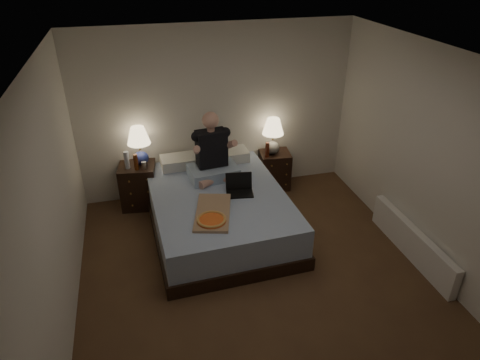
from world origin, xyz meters
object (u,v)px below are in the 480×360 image
object	(u,v)px
soda_can	(144,165)
laptop	(240,186)
beer_bottle_left	(136,162)
pizza_box	(212,220)
lamp_right	(273,136)
bed	(219,211)
radiator	(412,242)
person	(212,147)
nightstand_right	(274,170)
nightstand_left	(139,185)
lamp_left	(139,146)
beer_bottle_right	(267,150)
water_bottle	(127,160)

from	to	relation	value
soda_can	laptop	size ratio (longest dim) A/B	0.29
beer_bottle_left	pizza_box	xyz separation A→B (m)	(0.77, -1.41, -0.17)
pizza_box	soda_can	bearing A→B (deg)	131.10
lamp_right	beer_bottle_left	distance (m)	2.03
beer_bottle_left	laptop	world-z (taller)	beer_bottle_left
bed	beer_bottle_left	size ratio (longest dim) A/B	9.72
pizza_box	radiator	size ratio (longest dim) A/B	0.47
person	bed	bearing A→B (deg)	-99.51
bed	soda_can	distance (m)	1.25
nightstand_right	soda_can	size ratio (longest dim) A/B	5.87
nightstand_left	nightstand_right	size ratio (longest dim) A/B	1.11
nightstand_right	soda_can	bearing A→B (deg)	-169.50
lamp_left	soda_can	bearing A→B (deg)	-79.22
beer_bottle_right	nightstand_right	bearing A→B (deg)	30.47
person	pizza_box	distance (m)	1.19
water_bottle	nightstand_left	bearing A→B (deg)	24.16
radiator	pizza_box	bearing A→B (deg)	168.01
bed	soda_can	world-z (taller)	soda_can
bed	person	bearing A→B (deg)	84.44
nightstand_left	person	size ratio (longest dim) A/B	0.70
lamp_left	radiator	xyz separation A→B (m)	(3.07, -2.06, -0.73)
nightstand_left	beer_bottle_left	xyz separation A→B (m)	(0.00, -0.12, 0.44)
nightstand_right	soda_can	world-z (taller)	soda_can
nightstand_right	water_bottle	bearing A→B (deg)	-171.67
soda_can	beer_bottle_right	xyz separation A→B (m)	(1.81, 0.05, 0.00)
water_bottle	person	xyz separation A→B (m)	(1.13, -0.40, 0.25)
bed	beer_bottle_left	world-z (taller)	beer_bottle_left
person	laptop	xyz separation A→B (m)	(0.24, -0.53, -0.34)
beer_bottle_left	beer_bottle_right	xyz separation A→B (m)	(1.91, 0.06, -0.06)
person	beer_bottle_left	bearing A→B (deg)	156.24
water_bottle	soda_can	size ratio (longest dim) A/B	2.50
lamp_left	soda_can	xyz separation A→B (m)	(0.03, -0.15, -0.23)
nightstand_left	beer_bottle_right	xyz separation A→B (m)	(1.92, -0.07, 0.38)
bed	person	world-z (taller)	person
soda_can	radiator	bearing A→B (deg)	-32.17
radiator	soda_can	bearing A→B (deg)	147.83
lamp_right	laptop	distance (m)	1.28
bed	water_bottle	size ratio (longest dim) A/B	8.95
nightstand_right	beer_bottle_left	distance (m)	2.13
lamp_left	nightstand_right	bearing A→B (deg)	0.00
soda_can	pizza_box	size ratio (longest dim) A/B	0.13
water_bottle	pizza_box	xyz separation A→B (m)	(0.89, -1.48, -0.18)
soda_can	person	bearing A→B (deg)	-19.82
beer_bottle_right	person	distance (m)	1.03
soda_can	bed	bearing A→B (deg)	-40.94
nightstand_left	person	distance (m)	1.31
nightstand_right	lamp_right	bearing A→B (deg)	-173.76
nightstand_left	lamp_right	xyz separation A→B (m)	(2.03, 0.03, 0.54)
nightstand_left	beer_bottle_left	size ratio (longest dim) A/B	2.82
water_bottle	pizza_box	distance (m)	1.74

